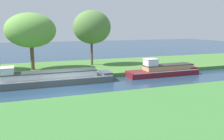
{
  "coord_description": "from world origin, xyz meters",
  "views": [
    {
      "loc": [
        -2.71,
        -18.65,
        4.82
      ],
      "look_at": [
        4.5,
        1.2,
        0.9
      ],
      "focal_mm": 37.5,
      "sensor_mm": 36.0,
      "label": 1
    }
  ],
  "objects_px": {
    "slate_barge": "(51,78)",
    "willow_tree_centre": "(31,30)",
    "maroon_narrowboat": "(164,70)",
    "willow_tree_right": "(92,27)",
    "mooring_post_near": "(63,73)"
  },
  "relations": [
    {
      "from": "slate_barge",
      "to": "willow_tree_right",
      "type": "bearing_deg",
      "value": 48.86
    },
    {
      "from": "willow_tree_centre",
      "to": "willow_tree_right",
      "type": "xyz_separation_m",
      "value": [
        6.58,
        0.61,
        0.31
      ]
    },
    {
      "from": "willow_tree_centre",
      "to": "willow_tree_right",
      "type": "height_order",
      "value": "willow_tree_right"
    },
    {
      "from": "maroon_narrowboat",
      "to": "slate_barge",
      "type": "bearing_deg",
      "value": 180.0
    },
    {
      "from": "maroon_narrowboat",
      "to": "willow_tree_centre",
      "type": "bearing_deg",
      "value": 156.15
    },
    {
      "from": "willow_tree_right",
      "to": "slate_barge",
      "type": "bearing_deg",
      "value": -131.14
    },
    {
      "from": "slate_barge",
      "to": "willow_tree_centre",
      "type": "relative_size",
      "value": 1.79
    },
    {
      "from": "slate_barge",
      "to": "willow_tree_centre",
      "type": "distance_m",
      "value": 6.83
    },
    {
      "from": "maroon_narrowboat",
      "to": "willow_tree_right",
      "type": "relative_size",
      "value": 1.2
    },
    {
      "from": "willow_tree_right",
      "to": "mooring_post_near",
      "type": "distance_m",
      "value": 7.54
    },
    {
      "from": "maroon_narrowboat",
      "to": "mooring_post_near",
      "type": "relative_size",
      "value": 14.7
    },
    {
      "from": "willow_tree_right",
      "to": "mooring_post_near",
      "type": "relative_size",
      "value": 12.29
    },
    {
      "from": "slate_barge",
      "to": "willow_tree_right",
      "type": "distance_m",
      "value": 9.08
    },
    {
      "from": "maroon_narrowboat",
      "to": "willow_tree_right",
      "type": "bearing_deg",
      "value": 133.41
    },
    {
      "from": "maroon_narrowboat",
      "to": "willow_tree_centre",
      "type": "distance_m",
      "value": 14.01
    }
  ]
}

